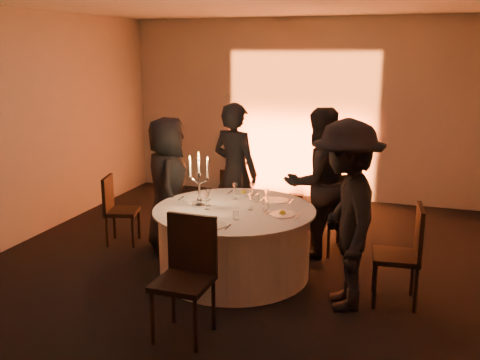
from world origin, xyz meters
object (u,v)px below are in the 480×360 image
(chair_left, at_px, (116,206))
(guest_back_left, at_px, (235,172))
(banquet_table, at_px, (234,241))
(chair_back_left, at_px, (237,197))
(coffee_cup, at_px, (196,203))
(guest_left, at_px, (168,184))
(chair_right, at_px, (405,249))
(guest_right, at_px, (346,216))
(chair_front, at_px, (187,269))
(candelabra, at_px, (199,188))
(guest_back_right, at_px, (318,183))
(chair_back_right, at_px, (338,208))

(chair_left, distance_m, guest_back_left, 1.60)
(banquet_table, height_order, chair_back_left, chair_back_left)
(chair_back_left, bearing_deg, coffee_cup, 105.75)
(guest_left, xyz_separation_m, guest_back_left, (0.69, 0.59, 0.07))
(chair_left, relative_size, chair_right, 0.88)
(chair_back_left, relative_size, guest_right, 0.47)
(chair_front, distance_m, guest_left, 2.16)
(chair_back_left, bearing_deg, candelabra, 107.70)
(guest_left, bearing_deg, guest_back_right, -103.46)
(coffee_cup, bearing_deg, chair_right, -2.96)
(guest_left, relative_size, candelabra, 2.69)
(chair_left, height_order, chair_front, chair_front)
(banquet_table, bearing_deg, candelabra, -174.47)
(chair_right, bearing_deg, guest_back_left, -124.83)
(banquet_table, xyz_separation_m, guest_back_right, (0.77, 0.89, 0.53))
(chair_left, distance_m, candelabra, 1.54)
(chair_left, relative_size, candelabra, 1.43)
(guest_back_left, bearing_deg, chair_front, 117.51)
(chair_left, relative_size, guest_back_right, 0.49)
(chair_front, bearing_deg, guest_back_right, 72.67)
(chair_front, height_order, guest_left, guest_left)
(chair_back_left, height_order, guest_left, guest_left)
(chair_back_right, relative_size, candelabra, 1.64)
(guest_back_left, relative_size, guest_back_right, 1.00)
(banquet_table, bearing_deg, guest_right, -17.07)
(guest_right, bearing_deg, chair_back_right, 173.35)
(chair_left, height_order, candelabra, candelabra)
(chair_back_right, height_order, guest_left, guest_left)
(chair_right, relative_size, chair_front, 0.95)
(chair_left, xyz_separation_m, guest_left, (0.72, 0.05, 0.34))
(chair_back_right, relative_size, chair_right, 1.01)
(guest_back_left, bearing_deg, banquet_table, 126.92)
(guest_left, relative_size, guest_right, 0.90)
(chair_left, relative_size, guest_right, 0.48)
(chair_right, height_order, candelabra, candelabra)
(banquet_table, bearing_deg, guest_back_left, 108.46)
(coffee_cup, relative_size, candelabra, 0.18)
(guest_back_right, relative_size, candelabra, 2.92)
(chair_right, distance_m, candelabra, 2.28)
(chair_right, bearing_deg, chair_left, -104.85)
(guest_left, distance_m, coffee_cup, 0.81)
(chair_back_left, distance_m, candelabra, 1.49)
(banquet_table, xyz_separation_m, chair_back_left, (-0.44, 1.36, 0.11))
(chair_back_left, relative_size, chair_front, 0.82)
(chair_front, distance_m, guest_back_right, 2.39)
(chair_left, xyz_separation_m, chair_back_left, (1.34, 0.91, -0.01))
(chair_right, height_order, guest_back_right, guest_back_right)
(chair_back_left, xyz_separation_m, candelabra, (0.04, -1.40, 0.49))
(banquet_table, relative_size, chair_back_left, 2.03)
(guest_left, bearing_deg, candelabra, -155.34)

